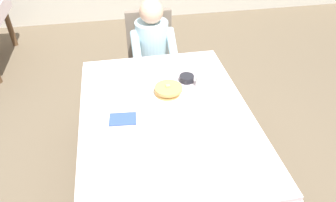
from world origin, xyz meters
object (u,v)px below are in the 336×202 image
object	(u,v)px
diner_person	(153,48)
syrup_pitcher	(129,83)
chair_diner	(151,53)
bowl_butter	(187,78)
dining_table_main	(166,123)
breakfast_stack	(168,90)
cup_coffee	(201,81)
knife_right_of_plate	(195,93)
fork_left_of_plate	(141,99)
spoon_near_edge	(184,125)
plate_breakfast	(168,94)

from	to	relation	value
diner_person	syrup_pitcher	xyz separation A→B (m)	(-0.27, -0.69, 0.11)
chair_diner	diner_person	size ratio (longest dim) A/B	0.83
bowl_butter	dining_table_main	bearing A→B (deg)	-122.76
breakfast_stack	cup_coffee	distance (m)	0.26
diner_person	knife_right_of_plate	bearing A→B (deg)	102.13
fork_left_of_plate	knife_right_of_plate	world-z (taller)	same
diner_person	cup_coffee	xyz separation A→B (m)	(0.25, -0.76, 0.11)
syrup_pitcher	knife_right_of_plate	distance (m)	0.48
spoon_near_edge	fork_left_of_plate	bearing A→B (deg)	123.68
plate_breakfast	cup_coffee	bearing A→B (deg)	12.93
diner_person	plate_breakfast	xyz separation A→B (m)	(-0.01, -0.82, 0.08)
breakfast_stack	syrup_pitcher	xyz separation A→B (m)	(-0.26, 0.14, -0.01)
breakfast_stack	syrup_pitcher	distance (m)	0.29
dining_table_main	bowl_butter	size ratio (longest dim) A/B	13.85
diner_person	cup_coffee	size ratio (longest dim) A/B	9.91
chair_diner	breakfast_stack	bearing A→B (deg)	89.36
diner_person	cup_coffee	world-z (taller)	diner_person
breakfast_stack	spoon_near_edge	world-z (taller)	breakfast_stack
diner_person	bowl_butter	distance (m)	0.70
breakfast_stack	syrup_pitcher	size ratio (longest dim) A/B	2.43
breakfast_stack	knife_right_of_plate	distance (m)	0.20
chair_diner	breakfast_stack	world-z (taller)	chair_diner
diner_person	bowl_butter	world-z (taller)	diner_person
syrup_pitcher	knife_right_of_plate	xyz separation A→B (m)	(0.45, -0.16, -0.04)
fork_left_of_plate	knife_right_of_plate	size ratio (longest dim) A/B	0.90
dining_table_main	plate_breakfast	xyz separation A→B (m)	(0.05, 0.19, 0.10)
bowl_butter	spoon_near_edge	bearing A→B (deg)	-105.03
dining_table_main	plate_breakfast	bearing A→B (deg)	75.92
plate_breakfast	cup_coffee	xyz separation A→B (m)	(0.26, 0.06, 0.03)
cup_coffee	spoon_near_edge	bearing A→B (deg)	-118.92
cup_coffee	fork_left_of_plate	bearing A→B (deg)	-169.99
chair_diner	plate_breakfast	world-z (taller)	chair_diner
breakfast_stack	fork_left_of_plate	xyz separation A→B (m)	(-0.19, -0.02, -0.04)
chair_diner	breakfast_stack	xyz separation A→B (m)	(-0.01, -0.98, 0.25)
chair_diner	bowl_butter	world-z (taller)	chair_diner
bowl_butter	knife_right_of_plate	xyz separation A→B (m)	(0.02, -0.16, -0.02)
chair_diner	knife_right_of_plate	bearing A→B (deg)	100.28
dining_table_main	diner_person	xyz separation A→B (m)	(0.06, 1.01, 0.02)
plate_breakfast	breakfast_stack	distance (m)	0.04
dining_table_main	breakfast_stack	distance (m)	0.24
fork_left_of_plate	knife_right_of_plate	bearing A→B (deg)	-95.24
diner_person	cup_coffee	distance (m)	0.81
diner_person	knife_right_of_plate	world-z (taller)	diner_person
fork_left_of_plate	spoon_near_edge	xyz separation A→B (m)	(0.23, -0.31, 0.00)
syrup_pitcher	fork_left_of_plate	size ratio (longest dim) A/B	0.44
plate_breakfast	knife_right_of_plate	distance (m)	0.19
chair_diner	spoon_near_edge	xyz separation A→B (m)	(0.03, -1.31, 0.21)
plate_breakfast	spoon_near_edge	distance (m)	0.33
syrup_pitcher	spoon_near_edge	world-z (taller)	syrup_pitcher
dining_table_main	spoon_near_edge	world-z (taller)	spoon_near_edge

